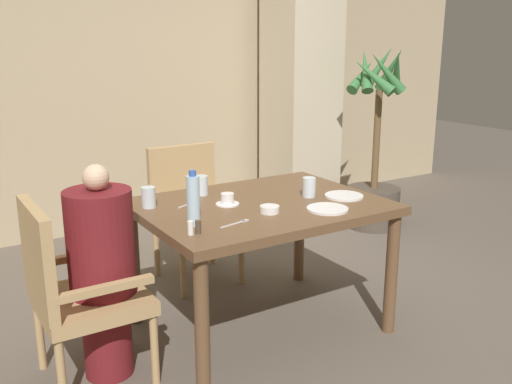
{
  "coord_description": "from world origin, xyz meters",
  "views": [
    {
      "loc": [
        -1.64,
        -2.57,
        1.63
      ],
      "look_at": [
        0.0,
        0.05,
        0.81
      ],
      "focal_mm": 40.0,
      "sensor_mm": 36.0,
      "label": 1
    }
  ],
  "objects_px": {
    "diner_in_left_chair": "(103,271)",
    "glass_tall_far": "(309,187)",
    "bowl_small": "(270,209)",
    "glass_tall_near": "(201,185)",
    "chair_left_side": "(74,288)",
    "potted_palm": "(375,171)",
    "glass_tall_mid": "(149,197)",
    "plate_main_left": "(327,209)",
    "chair_far_side": "(192,209)",
    "water_bottle": "(193,200)",
    "plate_main_right": "(344,196)",
    "teacup_with_saucer": "(227,200)"
  },
  "relations": [
    {
      "from": "diner_in_left_chair",
      "to": "glass_tall_far",
      "type": "xyz_separation_m",
      "value": [
        1.21,
        -0.04,
        0.26
      ]
    },
    {
      "from": "bowl_small",
      "to": "glass_tall_near",
      "type": "height_order",
      "value": "glass_tall_near"
    },
    {
      "from": "chair_left_side",
      "to": "diner_in_left_chair",
      "type": "xyz_separation_m",
      "value": [
        0.14,
        0.0,
        0.06
      ]
    },
    {
      "from": "potted_palm",
      "to": "glass_tall_mid",
      "type": "distance_m",
      "value": 2.58
    },
    {
      "from": "glass_tall_near",
      "to": "glass_tall_far",
      "type": "xyz_separation_m",
      "value": [
        0.51,
        -0.37,
        0.0
      ]
    },
    {
      "from": "plate_main_left",
      "to": "chair_left_side",
      "type": "bearing_deg",
      "value": 166.44
    },
    {
      "from": "chair_left_side",
      "to": "potted_palm",
      "type": "bearing_deg",
      "value": 19.76
    },
    {
      "from": "chair_far_side",
      "to": "water_bottle",
      "type": "xyz_separation_m",
      "value": [
        -0.49,
        -1.05,
        0.39
      ]
    },
    {
      "from": "chair_far_side",
      "to": "diner_in_left_chair",
      "type": "bearing_deg",
      "value": -135.52
    },
    {
      "from": "plate_main_left",
      "to": "glass_tall_near",
      "type": "bearing_deg",
      "value": 124.18
    },
    {
      "from": "chair_left_side",
      "to": "water_bottle",
      "type": "height_order",
      "value": "water_bottle"
    },
    {
      "from": "chair_left_side",
      "to": "glass_tall_near",
      "type": "distance_m",
      "value": 0.96
    },
    {
      "from": "chair_left_side",
      "to": "water_bottle",
      "type": "relative_size",
      "value": 3.38
    },
    {
      "from": "plate_main_left",
      "to": "plate_main_right",
      "type": "height_order",
      "value": "same"
    },
    {
      "from": "potted_palm",
      "to": "glass_tall_near",
      "type": "distance_m",
      "value": 2.21
    },
    {
      "from": "diner_in_left_chair",
      "to": "bowl_small",
      "type": "xyz_separation_m",
      "value": [
        0.84,
        -0.18,
        0.22
      ]
    },
    {
      "from": "potted_palm",
      "to": "water_bottle",
      "type": "xyz_separation_m",
      "value": [
        -2.36,
        -1.21,
        0.38
      ]
    },
    {
      "from": "plate_main_right",
      "to": "glass_tall_mid",
      "type": "relative_size",
      "value": 1.95
    },
    {
      "from": "diner_in_left_chair",
      "to": "potted_palm",
      "type": "xyz_separation_m",
      "value": [
        2.77,
        1.05,
        -0.04
      ]
    },
    {
      "from": "diner_in_left_chair",
      "to": "glass_tall_mid",
      "type": "bearing_deg",
      "value": 34.96
    },
    {
      "from": "chair_far_side",
      "to": "glass_tall_near",
      "type": "xyz_separation_m",
      "value": [
        -0.2,
        -0.57,
        0.32
      ]
    },
    {
      "from": "chair_far_side",
      "to": "glass_tall_far",
      "type": "xyz_separation_m",
      "value": [
        0.3,
        -0.93,
        0.32
      ]
    },
    {
      "from": "chair_left_side",
      "to": "bowl_small",
      "type": "height_order",
      "value": "chair_left_side"
    },
    {
      "from": "plate_main_right",
      "to": "glass_tall_far",
      "type": "relative_size",
      "value": 1.95
    },
    {
      "from": "water_bottle",
      "to": "glass_tall_near",
      "type": "relative_size",
      "value": 2.4
    },
    {
      "from": "plate_main_right",
      "to": "potted_palm",
      "type": "bearing_deg",
      "value": 40.75
    },
    {
      "from": "diner_in_left_chair",
      "to": "glass_tall_far",
      "type": "bearing_deg",
      "value": -2.05
    },
    {
      "from": "chair_left_side",
      "to": "plate_main_right",
      "type": "height_order",
      "value": "chair_left_side"
    },
    {
      "from": "potted_palm",
      "to": "bowl_small",
      "type": "height_order",
      "value": "potted_palm"
    },
    {
      "from": "bowl_small",
      "to": "glass_tall_near",
      "type": "bearing_deg",
      "value": 105.47
    },
    {
      "from": "potted_palm",
      "to": "bowl_small",
      "type": "relative_size",
      "value": 15.55
    },
    {
      "from": "bowl_small",
      "to": "glass_tall_near",
      "type": "relative_size",
      "value": 0.91
    },
    {
      "from": "chair_far_side",
      "to": "teacup_with_saucer",
      "type": "relative_size",
      "value": 7.06
    },
    {
      "from": "chair_left_side",
      "to": "glass_tall_far",
      "type": "distance_m",
      "value": 1.39
    },
    {
      "from": "plate_main_right",
      "to": "glass_tall_near",
      "type": "relative_size",
      "value": 1.95
    },
    {
      "from": "chair_left_side",
      "to": "water_bottle",
      "type": "bearing_deg",
      "value": -15.89
    },
    {
      "from": "plate_main_left",
      "to": "bowl_small",
      "type": "bearing_deg",
      "value": 156.89
    },
    {
      "from": "plate_main_right",
      "to": "teacup_with_saucer",
      "type": "relative_size",
      "value": 1.7
    },
    {
      "from": "diner_in_left_chair",
      "to": "bowl_small",
      "type": "bearing_deg",
      "value": -12.34
    },
    {
      "from": "water_bottle",
      "to": "glass_tall_near",
      "type": "bearing_deg",
      "value": 59.35
    },
    {
      "from": "potted_palm",
      "to": "glass_tall_mid",
      "type": "bearing_deg",
      "value": -161.63
    },
    {
      "from": "potted_palm",
      "to": "chair_far_side",
      "type": "bearing_deg",
      "value": -175.2
    },
    {
      "from": "chair_far_side",
      "to": "plate_main_right",
      "type": "distance_m",
      "value": 1.18
    },
    {
      "from": "plate_main_left",
      "to": "plate_main_right",
      "type": "bearing_deg",
      "value": 31.93
    },
    {
      "from": "chair_far_side",
      "to": "potted_palm",
      "type": "relative_size",
      "value": 0.58
    },
    {
      "from": "plate_main_left",
      "to": "glass_tall_near",
      "type": "distance_m",
      "value": 0.76
    },
    {
      "from": "chair_far_side",
      "to": "teacup_with_saucer",
      "type": "height_order",
      "value": "chair_far_side"
    },
    {
      "from": "glass_tall_near",
      "to": "potted_palm",
      "type": "bearing_deg",
      "value": 19.29
    },
    {
      "from": "glass_tall_mid",
      "to": "water_bottle",
      "type": "bearing_deg",
      "value": -79.78
    },
    {
      "from": "diner_in_left_chair",
      "to": "potted_palm",
      "type": "height_order",
      "value": "potted_palm"
    }
  ]
}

